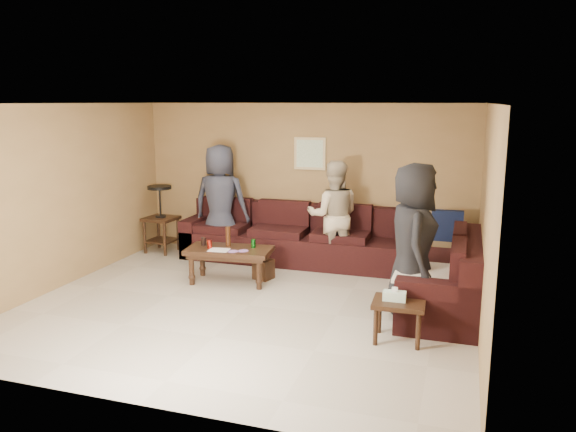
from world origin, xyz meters
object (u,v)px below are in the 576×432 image
(sectional_sofa, at_px, (339,255))
(coffee_table, at_px, (229,253))
(end_table_left, at_px, (161,218))
(waste_bin, at_px, (263,269))
(person_left, at_px, (221,202))
(side_table_right, at_px, (398,306))
(person_right, at_px, (413,242))
(person_middle, at_px, (333,216))

(sectional_sofa, relative_size, coffee_table, 3.73)
(end_table_left, height_order, waste_bin, end_table_left)
(end_table_left, distance_m, waste_bin, 2.38)
(waste_bin, relative_size, person_left, 0.15)
(side_table_right, height_order, person_right, person_right)
(coffee_table, height_order, person_left, person_left)
(end_table_left, bearing_deg, person_left, -0.46)
(coffee_table, distance_m, end_table_left, 2.12)
(sectional_sofa, height_order, person_left, person_left)
(side_table_right, bearing_deg, person_left, 142.15)
(coffee_table, bearing_deg, end_table_left, 146.53)
(waste_bin, relative_size, person_middle, 0.17)
(sectional_sofa, relative_size, end_table_left, 4.09)
(waste_bin, bearing_deg, person_right, -21.52)
(sectional_sofa, height_order, person_middle, person_middle)
(end_table_left, bearing_deg, side_table_right, -29.93)
(side_table_right, bearing_deg, waste_bin, 143.03)
(end_table_left, bearing_deg, person_middle, -1.70)
(person_middle, bearing_deg, person_left, -16.75)
(waste_bin, xyz_separation_m, person_middle, (0.84, 0.79, 0.69))
(person_middle, bearing_deg, side_table_right, 103.74)
(waste_bin, xyz_separation_m, person_right, (2.17, -0.86, 0.78))
(sectional_sofa, height_order, coffee_table, sectional_sofa)
(sectional_sofa, bearing_deg, coffee_table, -152.62)
(end_table_left, xyz_separation_m, person_right, (4.34, -1.73, 0.33))
(sectional_sofa, relative_size, person_right, 2.52)
(side_table_right, bearing_deg, person_right, 84.98)
(coffee_table, relative_size, side_table_right, 2.09)
(side_table_right, distance_m, waste_bin, 2.65)
(sectional_sofa, height_order, side_table_right, sectional_sofa)
(coffee_table, relative_size, end_table_left, 1.10)
(person_middle, relative_size, person_right, 0.90)
(sectional_sofa, distance_m, person_right, 1.85)
(sectional_sofa, relative_size, person_middle, 2.79)
(coffee_table, distance_m, person_right, 2.69)
(person_middle, bearing_deg, person_right, 114.65)
(waste_bin, distance_m, person_right, 2.46)
(coffee_table, distance_m, person_middle, 1.70)
(person_left, bearing_deg, person_middle, 174.45)
(coffee_table, distance_m, person_left, 1.42)
(person_left, bearing_deg, side_table_right, 139.02)
(coffee_table, xyz_separation_m, person_left, (-0.64, 1.16, 0.51))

